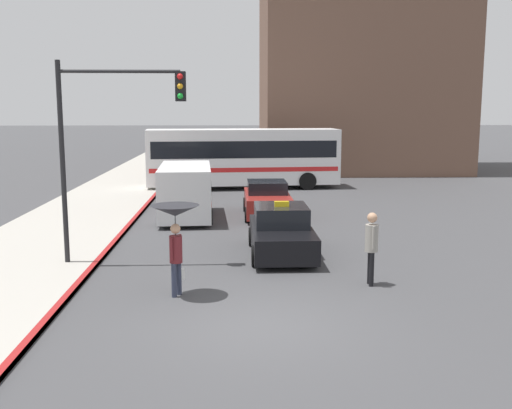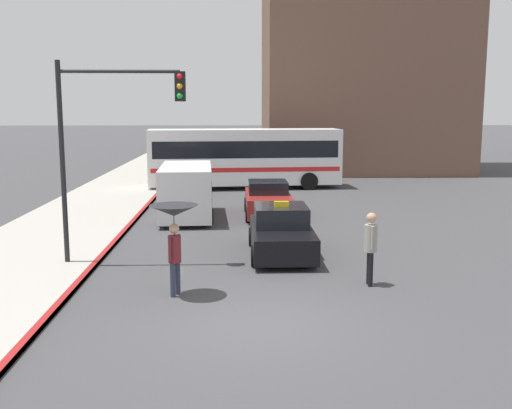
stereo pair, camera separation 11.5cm
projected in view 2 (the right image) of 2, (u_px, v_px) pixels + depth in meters
The scene contains 8 objects.
ground_plane at pixel (253, 326), 12.30m from camera, with size 300.00×300.00×0.00m, color #424244.
taxi at pixel (281, 233), 18.19m from camera, with size 1.91×4.18×1.65m.
sedan_red at pixel (268, 200), 24.72m from camera, with size 1.91×4.08×1.45m.
ambulance_van at pixel (186, 189), 24.18m from camera, with size 2.27×5.10×2.14m.
city_bus at pixel (244, 156), 33.33m from camera, with size 10.74×3.36×3.29m.
pedestrian_with_umbrella at pixel (174, 221), 13.99m from camera, with size 1.15×1.15×2.19m.
pedestrian_man at pixel (371, 242), 14.94m from camera, with size 0.34×0.48×1.86m.
traffic_light at pixel (111, 125), 16.40m from camera, with size 3.49×0.38×5.71m.
Camera 2 is at (-0.37, -11.74, 4.41)m, focal length 42.00 mm.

